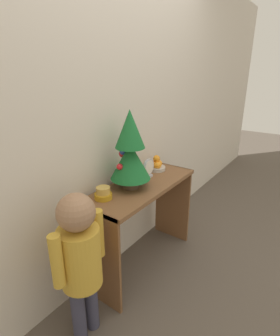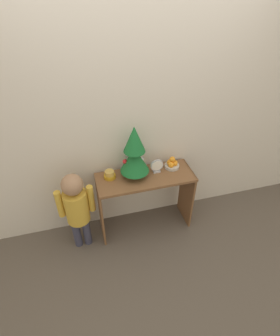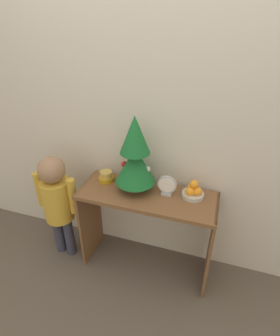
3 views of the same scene
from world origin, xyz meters
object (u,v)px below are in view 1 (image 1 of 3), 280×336
Objects in this scene: singing_bowl at (103,194)px; mini_tree at (130,151)px; child_figure at (80,254)px; desk_clock at (148,168)px; fruit_bowl at (156,165)px.

mini_tree is at bearing -8.21° from singing_bowl.
child_figure is (-0.62, -0.12, -0.42)m from mini_tree.
mini_tree is at bearing 179.90° from desk_clock.
child_figure is (-0.86, -0.12, -0.22)m from desk_clock.
mini_tree is 0.60× the size of child_figure.
fruit_bowl is at bearing 8.83° from child_figure.
singing_bowl is at bearing -179.84° from fruit_bowl.
fruit_bowl is 1.07m from child_figure.
mini_tree is 0.31m from desk_clock.
mini_tree reaches higher than child_figure.
mini_tree is 3.66× the size of desk_clock.
mini_tree is 0.35m from singing_bowl.
desk_clock reaches higher than fruit_bowl.
desk_clock reaches higher than singing_bowl.
singing_bowl is at bearing 171.79° from mini_tree.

